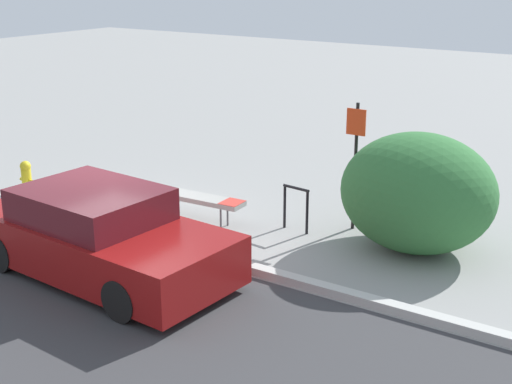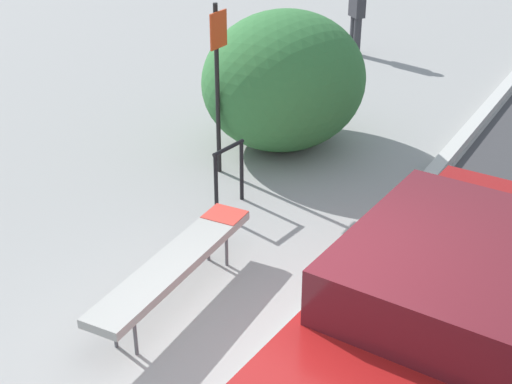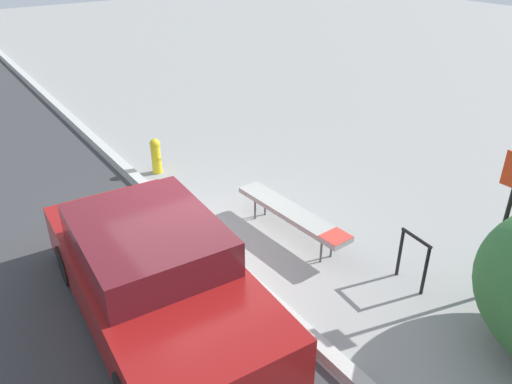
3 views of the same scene
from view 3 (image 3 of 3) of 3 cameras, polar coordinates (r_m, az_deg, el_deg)
name	(u,v)px [view 3 (image 3 of 3)]	position (r m, az deg, el deg)	size (l,w,h in m)	color
ground_plane	(206,245)	(8.28, -5.73, -6.08)	(60.00, 60.00, 0.00)	gray
curb	(206,242)	(8.24, -5.75, -5.70)	(60.00, 0.20, 0.13)	#B7B7B2
bench	(292,213)	(8.23, 4.14, -2.43)	(2.38, 0.55, 0.52)	#515156
bike_rack	(413,256)	(7.48, 17.54, -6.94)	(0.55, 0.11, 0.83)	black
sign_post	(507,212)	(7.19, 26.79, -2.05)	(0.36, 0.08, 2.30)	black
fire_hydrant	(156,155)	(10.64, -11.36, 4.19)	(0.36, 0.22, 0.77)	gold
parked_car_near	(155,275)	(6.71, -11.50, -9.26)	(4.46, 2.11, 1.35)	black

